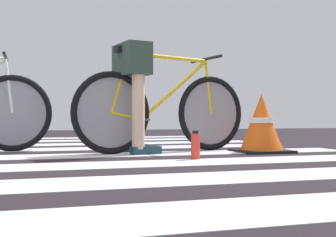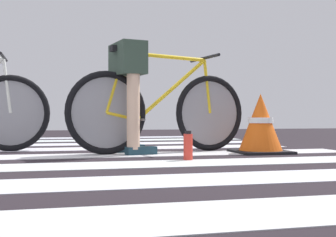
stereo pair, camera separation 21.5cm
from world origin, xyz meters
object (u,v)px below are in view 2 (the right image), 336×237
(cyclist_1_of_2, at_px, (128,82))
(bicycle_1_of_2, at_px, (161,110))
(water_bottle, at_px, (188,146))
(traffic_cone, at_px, (261,125))

(cyclist_1_of_2, bearing_deg, bicycle_1_of_2, 0.00)
(water_bottle, bearing_deg, traffic_cone, 30.53)
(bicycle_1_of_2, distance_m, traffic_cone, 0.90)
(bicycle_1_of_2, height_order, water_bottle, bicycle_1_of_2)
(water_bottle, height_order, traffic_cone, traffic_cone)
(water_bottle, distance_m, traffic_cone, 0.96)
(water_bottle, relative_size, traffic_cone, 0.42)
(bicycle_1_of_2, height_order, traffic_cone, bicycle_1_of_2)
(cyclist_1_of_2, distance_m, traffic_cone, 1.24)
(cyclist_1_of_2, xyz_separation_m, traffic_cone, (1.16, -0.18, -0.37))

